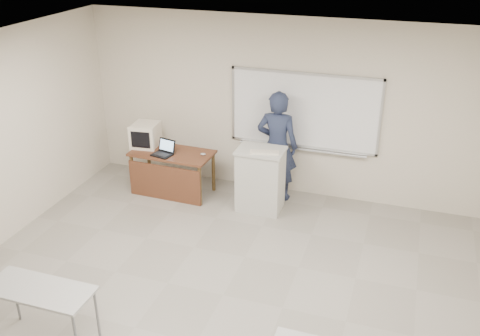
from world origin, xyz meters
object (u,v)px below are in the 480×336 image
(whiteboard, at_px, (304,112))
(presenter, at_px, (277,146))
(mouse, at_px, (203,154))
(crt_monitor, at_px, (146,135))
(keyboard, at_px, (265,152))
(instructor_desk, at_px, (170,166))
(podium, at_px, (260,179))
(laptop, at_px, (163,151))

(whiteboard, relative_size, presenter, 1.32)
(mouse, bearing_deg, crt_monitor, -163.31)
(keyboard, bearing_deg, instructor_desk, 163.88)
(podium, xyz_separation_m, laptop, (-1.70, -0.02, 0.28))
(instructor_desk, height_order, mouse, mouse)
(laptop, bearing_deg, mouse, 27.54)
(podium, xyz_separation_m, mouse, (-1.05, 0.15, 0.24))
(mouse, xyz_separation_m, keyboard, (1.14, -0.27, 0.30))
(keyboard, distance_m, presenter, 0.61)
(podium, bearing_deg, crt_monitor, 174.05)
(whiteboard, height_order, instructor_desk, whiteboard)
(instructor_desk, height_order, presenter, presenter)
(whiteboard, bearing_deg, podium, -123.07)
(whiteboard, bearing_deg, laptop, -160.19)
(instructor_desk, height_order, crt_monitor, crt_monitor)
(crt_monitor, distance_m, laptop, 0.53)
(crt_monitor, relative_size, presenter, 0.26)
(whiteboard, height_order, crt_monitor, whiteboard)
(instructor_desk, bearing_deg, podium, 2.29)
(whiteboard, distance_m, keyboard, 1.06)
(instructor_desk, bearing_deg, presenter, 17.52)
(laptop, height_order, keyboard, keyboard)
(instructor_desk, bearing_deg, keyboard, -1.79)
(podium, height_order, presenter, presenter)
(laptop, xyz_separation_m, presenter, (1.84, 0.50, 0.13))
(podium, xyz_separation_m, crt_monitor, (-2.15, 0.23, 0.42))
(podium, bearing_deg, instructor_desk, -179.57)
(whiteboard, distance_m, mouse, 1.81)
(whiteboard, distance_m, podium, 1.32)
(instructor_desk, distance_m, podium, 1.60)
(mouse, bearing_deg, keyboard, 7.33)
(mouse, distance_m, keyboard, 1.21)
(crt_monitor, bearing_deg, whiteboard, 5.37)
(whiteboard, bearing_deg, crt_monitor, -168.43)
(instructor_desk, bearing_deg, crt_monitor, 158.63)
(mouse, bearing_deg, podium, 12.48)
(presenter, bearing_deg, mouse, 14.34)
(keyboard, bearing_deg, laptop, 164.52)
(podium, relative_size, mouse, 11.45)
(crt_monitor, bearing_deg, presenter, 0.03)
(podium, xyz_separation_m, presenter, (0.14, 0.48, 0.41))
(crt_monitor, height_order, presenter, presenter)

